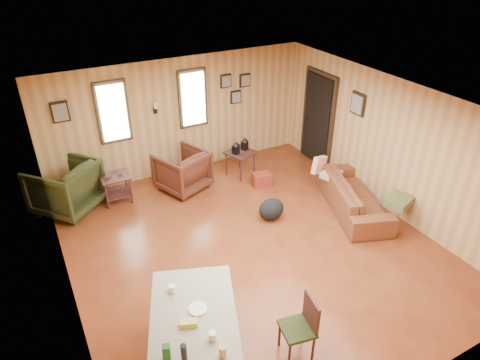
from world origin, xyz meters
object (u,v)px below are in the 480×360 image
object	(u,v)px
side_table	(240,150)
end_table	(116,184)
dining_table	(194,323)
recliner_brown	(182,169)
sofa	(355,191)
recliner_green	(65,185)

from	to	relation	value
side_table	end_table	bearing A→B (deg)	175.63
end_table	dining_table	world-z (taller)	dining_table
recliner_brown	side_table	distance (m)	1.28
end_table	dining_table	bearing A→B (deg)	-91.57
sofa	dining_table	xyz separation A→B (m)	(-3.86, -1.70, 0.34)
recliner_brown	end_table	bearing A→B (deg)	-28.52
side_table	dining_table	bearing A→B (deg)	-124.62
side_table	dining_table	xyz separation A→B (m)	(-2.65, -3.83, 0.17)
side_table	recliner_green	bearing A→B (deg)	174.19
recliner_brown	side_table	world-z (taller)	recliner_brown
sofa	side_table	distance (m)	2.46
sofa	end_table	bearing A→B (deg)	78.82
sofa	dining_table	world-z (taller)	dining_table
recliner_green	end_table	xyz separation A→B (m)	(0.86, -0.15, -0.14)
recliner_green	dining_table	size ratio (longest dim) A/B	0.57
recliner_brown	recliner_green	size ratio (longest dim) A/B	0.86
end_table	side_table	bearing A→B (deg)	-4.37
recliner_green	dining_table	bearing A→B (deg)	58.86
dining_table	side_table	bearing A→B (deg)	76.27
recliner_green	dining_table	world-z (taller)	dining_table
recliner_brown	recliner_green	distance (m)	2.15
recliner_brown	side_table	bearing A→B (deg)	156.22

